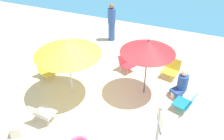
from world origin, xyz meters
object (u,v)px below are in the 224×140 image
(beach_chair_a, at_px, (47,68))
(person_a, at_px, (181,84))
(beach_chair_d, at_px, (126,63))
(beach_bag, at_px, (16,131))
(umbrella_yellow, at_px, (67,47))
(person_b, at_px, (112,22))
(warning_sign, at_px, (157,137))
(umbrella_red, at_px, (148,47))
(beach_chair_c, at_px, (171,68))
(beach_chair_e, at_px, (186,102))
(beach_chair_b, at_px, (42,113))

(beach_chair_a, bearing_deg, person_a, 29.23)
(beach_chair_d, bearing_deg, beach_bag, -86.79)
(beach_chair_d, height_order, person_a, person_a)
(umbrella_yellow, height_order, person_a, umbrella_yellow)
(person_b, bearing_deg, beach_chair_d, 103.58)
(beach_chair_a, bearing_deg, umbrella_yellow, -1.73)
(warning_sign, bearing_deg, person_b, 99.62)
(beach_chair_a, bearing_deg, beach_bag, -52.63)
(person_b, bearing_deg, warning_sign, 98.97)
(umbrella_yellow, height_order, beach_chair_d, umbrella_yellow)
(umbrella_red, relative_size, umbrella_yellow, 0.97)
(umbrella_yellow, height_order, warning_sign, warning_sign)
(umbrella_yellow, bearing_deg, warning_sign, -32.31)
(umbrella_red, height_order, beach_bag, umbrella_red)
(beach_chair_c, xyz_separation_m, person_a, (0.48, -0.95, 0.13))
(person_a, bearing_deg, beach_chair_d, -71.56)
(beach_chair_c, xyz_separation_m, warning_sign, (0.39, -4.16, 1.10))
(umbrella_red, height_order, beach_chair_e, umbrella_red)
(umbrella_yellow, relative_size, beach_chair_d, 3.04)
(warning_sign, distance_m, beach_bag, 3.82)
(umbrella_red, distance_m, beach_chair_e, 1.95)
(beach_chair_b, xyz_separation_m, person_a, (3.32, 2.63, 0.11))
(beach_chair_d, height_order, beach_chair_e, beach_chair_e)
(beach_chair_a, distance_m, beach_chair_b, 2.24)
(umbrella_red, relative_size, beach_chair_c, 2.99)
(beach_chair_a, height_order, beach_bag, beach_chair_a)
(beach_chair_e, bearing_deg, person_a, -50.88)
(beach_chair_a, height_order, beach_chair_d, beach_chair_a)
(beach_chair_e, xyz_separation_m, person_a, (-0.26, 0.67, 0.12))
(umbrella_red, distance_m, person_a, 1.68)
(beach_chair_a, distance_m, warning_sign, 5.17)
(beach_chair_d, height_order, warning_sign, warning_sign)
(umbrella_yellow, height_order, beach_chair_b, umbrella_yellow)
(beach_chair_b, bearing_deg, person_a, -48.62)
(beach_chair_c, relative_size, person_b, 0.39)
(beach_chair_c, bearing_deg, person_a, 39.14)
(umbrella_yellow, relative_size, beach_chair_c, 3.06)
(person_a, bearing_deg, beach_chair_a, -44.25)
(beach_chair_b, bearing_deg, beach_chair_a, 34.38)
(umbrella_yellow, relative_size, beach_bag, 6.25)
(beach_chair_b, xyz_separation_m, beach_bag, (-0.36, -0.68, -0.18))
(umbrella_yellow, height_order, beach_bag, umbrella_yellow)
(beach_chair_b, height_order, beach_bag, beach_chair_b)
(beach_chair_b, distance_m, person_a, 4.24)
(umbrella_yellow, bearing_deg, beach_chair_a, 158.13)
(beach_chair_a, bearing_deg, beach_chair_d, 50.20)
(beach_chair_c, bearing_deg, beach_chair_b, -26.13)
(beach_chair_d, height_order, person_b, person_b)
(warning_sign, bearing_deg, person_a, 68.39)
(beach_chair_a, bearing_deg, person_b, 93.76)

